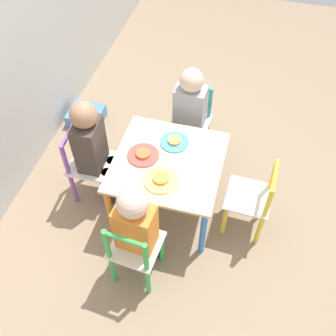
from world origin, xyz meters
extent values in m
plane|color=#8C755B|center=(0.00, 0.00, 0.00)|extent=(6.00, 6.00, 0.00)
cube|color=beige|center=(0.00, 0.00, 0.43)|extent=(0.63, 0.63, 0.02)
cylinder|color=#387AD1|center=(-0.28, -0.28, 0.21)|extent=(0.04, 0.04, 0.42)
cylinder|color=#E5599E|center=(0.28, -0.28, 0.21)|extent=(0.04, 0.04, 0.42)
cylinder|color=orange|center=(-0.28, 0.28, 0.21)|extent=(0.04, 0.04, 0.42)
cylinder|color=#DB3D38|center=(0.28, 0.28, 0.21)|extent=(0.04, 0.04, 0.42)
cube|color=silver|center=(-0.02, 0.50, 0.29)|extent=(0.27, 0.27, 0.02)
cylinder|color=#8E51BC|center=(-0.12, 0.39, 0.14)|extent=(0.03, 0.03, 0.28)
cylinder|color=#8E51BC|center=(0.09, 0.40, 0.14)|extent=(0.03, 0.03, 0.28)
cylinder|color=#8E51BC|center=(-0.13, 0.60, 0.14)|extent=(0.03, 0.03, 0.28)
cylinder|color=#8E51BC|center=(0.08, 0.61, 0.14)|extent=(0.03, 0.03, 0.28)
cylinder|color=#8E51BC|center=(-0.13, 0.60, 0.41)|extent=(0.03, 0.03, 0.26)
cylinder|color=#8E51BC|center=(0.08, 0.61, 0.41)|extent=(0.03, 0.03, 0.26)
cylinder|color=#8E51BC|center=(-0.02, 0.60, 0.52)|extent=(0.21, 0.03, 0.02)
cube|color=silver|center=(-0.50, 0.04, 0.29)|extent=(0.28, 0.28, 0.02)
cylinder|color=green|center=(-0.40, -0.07, 0.14)|extent=(0.03, 0.03, 0.28)
cylinder|color=green|center=(-0.38, 0.14, 0.14)|extent=(0.03, 0.03, 0.28)
cylinder|color=green|center=(-0.61, -0.05, 0.14)|extent=(0.03, 0.03, 0.28)
cylinder|color=green|center=(-0.59, 0.16, 0.14)|extent=(0.03, 0.03, 0.28)
cylinder|color=green|center=(-0.61, -0.05, 0.41)|extent=(0.03, 0.03, 0.26)
cylinder|color=green|center=(-0.59, 0.16, 0.41)|extent=(0.03, 0.03, 0.26)
cylinder|color=green|center=(-0.60, 0.05, 0.52)|extent=(0.04, 0.21, 0.02)
cube|color=silver|center=(0.50, -0.02, 0.29)|extent=(0.27, 0.27, 0.02)
cylinder|color=teal|center=(0.40, 0.09, 0.14)|extent=(0.03, 0.03, 0.28)
cylinder|color=teal|center=(0.39, -0.12, 0.14)|extent=(0.03, 0.03, 0.28)
cylinder|color=teal|center=(0.61, 0.08, 0.14)|extent=(0.03, 0.03, 0.28)
cylinder|color=teal|center=(0.60, -0.13, 0.14)|extent=(0.03, 0.03, 0.28)
cylinder|color=teal|center=(0.61, 0.08, 0.41)|extent=(0.03, 0.03, 0.26)
cylinder|color=teal|center=(0.60, -0.13, 0.41)|extent=(0.03, 0.03, 0.26)
cylinder|color=teal|center=(0.60, -0.03, 0.52)|extent=(0.03, 0.21, 0.02)
cube|color=silver|center=(-0.02, -0.50, 0.29)|extent=(0.27, 0.27, 0.02)
cylinder|color=yellow|center=(0.09, -0.40, 0.14)|extent=(0.03, 0.03, 0.28)
cylinder|color=yellow|center=(-0.12, -0.39, 0.14)|extent=(0.03, 0.03, 0.28)
cylinder|color=yellow|center=(0.08, -0.61, 0.14)|extent=(0.03, 0.03, 0.28)
cylinder|color=yellow|center=(-0.13, -0.60, 0.14)|extent=(0.03, 0.03, 0.28)
cylinder|color=yellow|center=(0.08, -0.61, 0.41)|extent=(0.03, 0.03, 0.26)
cylinder|color=yellow|center=(-0.13, -0.60, 0.41)|extent=(0.03, 0.03, 0.26)
cylinder|color=yellow|center=(-0.03, -0.60, 0.52)|extent=(0.21, 0.03, 0.02)
cylinder|color=#38383D|center=(-0.06, 0.38, 0.15)|extent=(0.07, 0.07, 0.29)
cylinder|color=#38383D|center=(0.04, 0.38, 0.15)|extent=(0.07, 0.07, 0.29)
cube|color=#423833|center=(-0.02, 0.48, 0.46)|extent=(0.21, 0.15, 0.34)
sphere|color=#A37556|center=(-0.02, 0.48, 0.70)|extent=(0.16, 0.16, 0.16)
cylinder|color=#38383D|center=(-0.38, -0.02, 0.15)|extent=(0.07, 0.07, 0.29)
cylinder|color=#38383D|center=(-0.37, 0.08, 0.15)|extent=(0.07, 0.07, 0.29)
cube|color=orange|center=(-0.48, 0.04, 0.44)|extent=(0.16, 0.21, 0.30)
sphere|color=beige|center=(-0.48, 0.04, 0.66)|extent=(0.16, 0.16, 0.16)
cylinder|color=#4C608E|center=(0.38, 0.03, 0.15)|extent=(0.07, 0.07, 0.29)
cylinder|color=#4C608E|center=(0.38, -0.07, 0.15)|extent=(0.07, 0.07, 0.29)
cube|color=#999EA8|center=(0.48, -0.02, 0.45)|extent=(0.15, 0.21, 0.31)
sphere|color=beige|center=(0.48, -0.02, 0.67)|extent=(0.15, 0.15, 0.15)
cylinder|color=#E54C47|center=(0.00, 0.15, 0.44)|extent=(0.19, 0.19, 0.01)
cylinder|color=#CC6633|center=(0.00, 0.15, 0.46)|extent=(0.08, 0.08, 0.02)
cylinder|color=#EADB66|center=(-0.15, 0.00, 0.44)|extent=(0.20, 0.20, 0.01)
cylinder|color=#D6843D|center=(-0.15, 0.00, 0.46)|extent=(0.09, 0.09, 0.02)
cylinder|color=#4C9EE0|center=(0.15, 0.00, 0.44)|extent=(0.18, 0.18, 0.01)
cylinder|color=gold|center=(0.15, 0.00, 0.46)|extent=(0.08, 0.08, 0.02)
cube|color=#4C7FB7|center=(0.61, 0.83, 0.05)|extent=(0.23, 0.26, 0.10)
camera|label=1|loc=(-1.45, -0.39, 2.17)|focal=42.00mm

